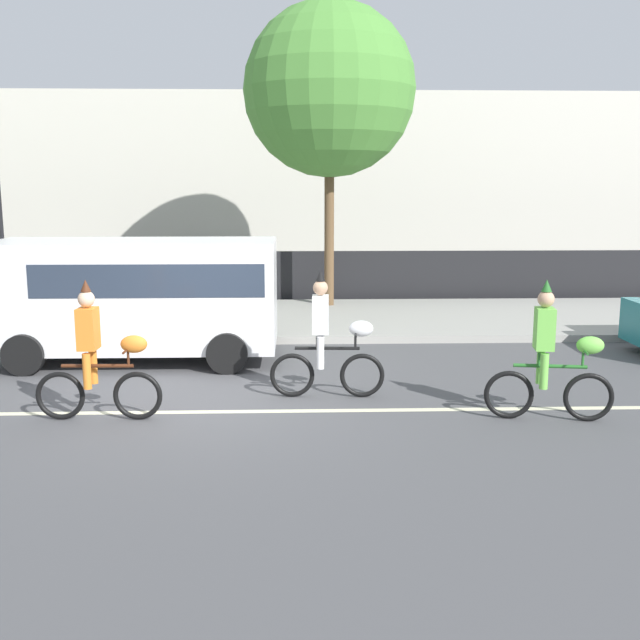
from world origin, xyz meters
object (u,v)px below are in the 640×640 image
(parade_cyclist_lime, at_px, (552,360))
(parked_van_white, at_px, (140,291))
(parade_cyclist_orange, at_px, (98,359))
(parade_cyclist_zebra, at_px, (328,342))

(parade_cyclist_lime, xyz_separation_m, parked_van_white, (-6.21, 3.71, 0.44))
(parade_cyclist_orange, bearing_deg, parade_cyclist_lime, -2.06)
(parade_cyclist_orange, height_order, parade_cyclist_zebra, same)
(parked_van_white, bearing_deg, parade_cyclist_zebra, -37.30)
(parade_cyclist_zebra, relative_size, parked_van_white, 0.38)
(parade_cyclist_zebra, bearing_deg, parade_cyclist_orange, -162.30)
(parked_van_white, bearing_deg, parade_cyclist_lime, -30.83)
(parade_cyclist_orange, distance_m, parked_van_white, 3.52)
(parade_cyclist_zebra, xyz_separation_m, parked_van_white, (-3.27, 2.49, 0.44))
(parade_cyclist_orange, xyz_separation_m, parade_cyclist_lime, (6.08, -0.22, 0.00))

